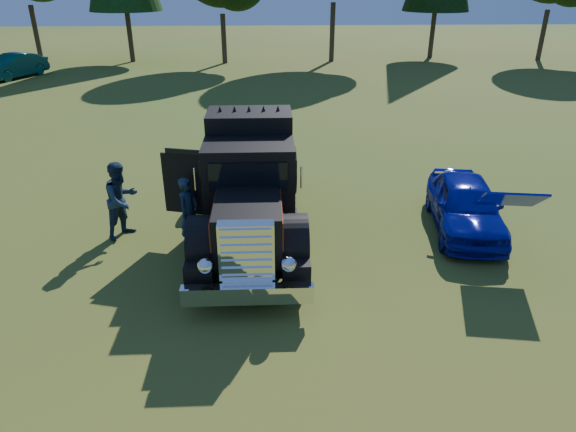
% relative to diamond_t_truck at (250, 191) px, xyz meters
% --- Properties ---
extents(ground, '(120.00, 120.00, 0.00)m').
position_rel_diamond_t_truck_xyz_m(ground, '(1.43, -1.44, -1.28)').
color(ground, '#355B1A').
rests_on(ground, ground).
extents(diamond_t_truck, '(3.35, 7.16, 3.00)m').
position_rel_diamond_t_truck_xyz_m(diamond_t_truck, '(0.00, 0.00, 0.00)').
color(diamond_t_truck, black).
rests_on(diamond_t_truck, ground).
extents(hotrod_coupe, '(2.18, 4.32, 1.89)m').
position_rel_diamond_t_truck_xyz_m(hotrod_coupe, '(5.46, 0.28, -0.60)').
color(hotrod_coupe, '#1408B4').
rests_on(hotrod_coupe, ground).
extents(spectator_near, '(0.66, 0.75, 1.74)m').
position_rel_diamond_t_truck_xyz_m(spectator_near, '(-1.46, -0.27, -0.41)').
color(spectator_near, '#1D2D44').
rests_on(spectator_near, ground).
extents(spectator_far, '(1.14, 1.20, 1.94)m').
position_rel_diamond_t_truck_xyz_m(spectator_far, '(-3.18, 0.31, -0.31)').
color(spectator_far, '#1B273F').
rests_on(spectator_far, ground).
extents(distant_teal_car, '(3.15, 4.73, 1.47)m').
position_rel_diamond_t_truck_xyz_m(distant_teal_car, '(-15.51, 22.62, -0.54)').
color(distant_teal_car, '#09373A').
rests_on(distant_teal_car, ground).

